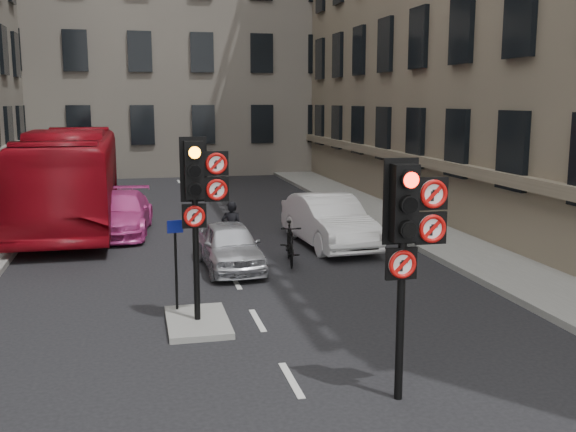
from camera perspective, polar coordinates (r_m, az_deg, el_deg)
name	(u,v)px	position (r m, az deg, el deg)	size (l,w,h in m)	color
pavement_right	(437,234)	(22.38, 12.52, -1.52)	(3.00, 50.00, 0.16)	gray
centre_island	(198,322)	(13.56, -7.66, -8.88)	(1.20, 2.00, 0.12)	gray
building_far	(165,12)	(46.21, -10.34, 16.64)	(30.00, 14.00, 20.00)	gray
signal_near	(409,228)	(9.74, 10.19, -1.01)	(0.91, 0.40, 3.58)	black
signal_far	(199,189)	(12.96, -7.54, 2.27)	(0.91, 0.40, 3.58)	black
car_silver	(230,246)	(17.71, -4.94, -2.53)	(1.44, 3.59, 1.22)	#B2B4BB
car_white	(329,221)	(20.40, 3.46, -0.40)	(1.64, 4.70, 1.55)	white
car_pink	(120,213)	(22.88, -14.04, 0.21)	(1.92, 4.73, 1.37)	#D13D95
bus_red	(71,177)	(24.99, -17.87, 3.13)	(2.83, 12.09, 3.37)	maroon
motorcycle	(290,243)	(18.16, 0.17, -2.33)	(0.53, 1.89, 1.13)	black
motorcyclist	(232,229)	(18.99, -4.78, -1.11)	(0.58, 0.38, 1.60)	black
info_sign	(176,252)	(13.90, -9.49, -3.03)	(0.32, 0.11, 1.87)	black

